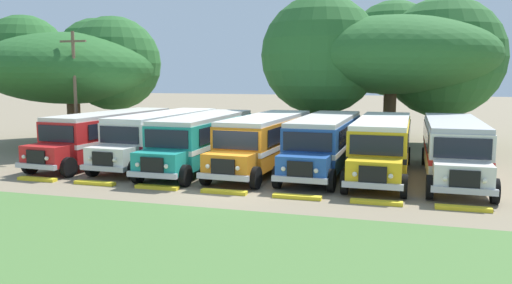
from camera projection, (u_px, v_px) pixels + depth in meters
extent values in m
plane|color=#84755B|center=(229.00, 190.00, 22.09)|extent=(220.00, 220.00, 0.00)
cube|color=#4C7538|center=(127.00, 256.00, 14.00)|extent=(80.00, 10.96, 0.01)
cube|color=red|center=(112.00, 134.00, 29.92)|extent=(3.16, 9.36, 2.10)
cube|color=white|center=(113.00, 137.00, 29.95)|extent=(3.19, 9.38, 0.24)
cube|color=black|center=(133.00, 126.00, 29.70)|extent=(0.62, 7.98, 0.80)
cube|color=black|center=(98.00, 124.00, 30.58)|extent=(0.62, 7.98, 0.80)
cube|color=beige|center=(112.00, 114.00, 29.77)|extent=(3.07, 9.25, 0.22)
cube|color=red|center=(47.00, 156.00, 25.07)|extent=(2.30, 1.56, 1.05)
cube|color=black|center=(36.00, 157.00, 24.38)|extent=(1.10, 0.18, 0.70)
cube|color=#B7B7BC|center=(36.00, 166.00, 24.40)|extent=(2.41, 0.37, 0.24)
cube|color=black|center=(56.00, 134.00, 25.56)|extent=(2.20, 0.22, 0.84)
cube|color=white|center=(155.00, 128.00, 34.23)|extent=(0.90, 0.12, 1.30)
sphere|color=#EAE5C6|center=(47.00, 158.00, 24.09)|extent=(0.20, 0.20, 0.20)
sphere|color=#EAE5C6|center=(24.00, 157.00, 24.58)|extent=(0.20, 0.20, 0.20)
cylinder|color=black|center=(69.00, 167.00, 24.82)|extent=(0.35, 1.02, 1.00)
cylinder|color=black|center=(30.00, 164.00, 25.65)|extent=(0.35, 1.02, 1.00)
cylinder|color=black|center=(158.00, 146.00, 32.43)|extent=(0.35, 1.02, 1.00)
cylinder|color=black|center=(126.00, 144.00, 33.26)|extent=(0.35, 1.02, 1.00)
cube|color=silver|center=(166.00, 135.00, 29.41)|extent=(2.92, 9.31, 2.10)
cube|color=maroon|center=(166.00, 138.00, 29.43)|extent=(2.95, 9.33, 0.24)
cube|color=black|center=(187.00, 126.00, 29.22)|extent=(0.41, 7.99, 0.80)
cube|color=black|center=(149.00, 125.00, 30.04)|extent=(0.41, 7.99, 0.80)
cube|color=silver|center=(165.00, 115.00, 29.26)|extent=(2.84, 9.20, 0.22)
cube|color=silver|center=(112.00, 157.00, 24.51)|extent=(2.26, 1.50, 1.05)
cube|color=black|center=(102.00, 159.00, 23.82)|extent=(1.10, 0.15, 0.70)
cube|color=#B7B7BC|center=(102.00, 168.00, 23.83)|extent=(2.41, 0.31, 0.24)
cube|color=black|center=(119.00, 135.00, 25.01)|extent=(2.20, 0.16, 0.84)
cube|color=maroon|center=(200.00, 129.00, 33.76)|extent=(0.90, 0.10, 1.30)
sphere|color=#EAE5C6|center=(115.00, 160.00, 23.54)|extent=(0.20, 0.20, 0.20)
sphere|color=#EAE5C6|center=(89.00, 159.00, 23.99)|extent=(0.20, 0.20, 0.20)
cylinder|color=black|center=(135.00, 169.00, 24.29)|extent=(0.33, 1.01, 1.00)
cylinder|color=black|center=(93.00, 166.00, 25.06)|extent=(0.33, 1.01, 1.00)
cylinder|color=black|center=(206.00, 147.00, 31.97)|extent=(0.33, 1.01, 1.00)
cylinder|color=black|center=(172.00, 145.00, 32.75)|extent=(0.33, 1.01, 1.00)
cube|color=teal|center=(205.00, 138.00, 27.89)|extent=(2.58, 9.22, 2.10)
cube|color=white|center=(205.00, 141.00, 27.91)|extent=(2.61, 9.24, 0.24)
cube|color=black|center=(228.00, 129.00, 27.74)|extent=(0.11, 8.00, 0.80)
cube|color=black|center=(186.00, 128.00, 28.47)|extent=(0.11, 8.00, 0.80)
cube|color=beige|center=(205.00, 117.00, 27.74)|extent=(2.49, 9.12, 0.22)
cube|color=teal|center=(160.00, 163.00, 22.93)|extent=(2.21, 1.42, 1.05)
cube|color=black|center=(152.00, 165.00, 22.22)|extent=(1.10, 0.11, 0.70)
cube|color=#B7B7BC|center=(152.00, 175.00, 22.24)|extent=(2.40, 0.22, 0.24)
cube|color=black|center=(166.00, 139.00, 23.43)|extent=(2.20, 0.08, 0.84)
cube|color=white|center=(233.00, 131.00, 32.29)|extent=(0.90, 0.07, 1.30)
sphere|color=#EAE5C6|center=(166.00, 166.00, 21.97)|extent=(0.20, 0.20, 0.20)
sphere|color=#EAE5C6|center=(137.00, 165.00, 22.38)|extent=(0.20, 0.20, 0.20)
cylinder|color=black|center=(185.00, 176.00, 22.75)|extent=(0.29, 1.00, 1.00)
cylinder|color=black|center=(138.00, 173.00, 23.44)|extent=(0.29, 1.00, 1.00)
cylinder|color=black|center=(243.00, 150.00, 30.53)|extent=(0.29, 1.00, 1.00)
cylinder|color=black|center=(206.00, 148.00, 31.22)|extent=(0.29, 1.00, 1.00)
cube|color=orange|center=(267.00, 139.00, 27.36)|extent=(3.04, 9.33, 2.10)
cube|color=white|center=(267.00, 142.00, 27.38)|extent=(3.07, 9.35, 0.24)
cube|color=black|center=(292.00, 130.00, 27.15)|extent=(0.51, 7.99, 0.80)
cube|color=black|center=(247.00, 129.00, 28.00)|extent=(0.51, 7.99, 0.80)
cube|color=silver|center=(267.00, 118.00, 27.21)|extent=(2.95, 9.23, 0.22)
cube|color=orange|center=(230.00, 165.00, 22.49)|extent=(2.28, 1.53, 1.05)
cube|color=black|center=(223.00, 167.00, 21.79)|extent=(1.10, 0.16, 0.70)
cube|color=#B7B7BC|center=(223.00, 177.00, 21.81)|extent=(2.41, 0.34, 0.24)
cube|color=black|center=(235.00, 140.00, 22.98)|extent=(2.20, 0.19, 0.84)
cube|color=white|center=(291.00, 132.00, 31.69)|extent=(0.90, 0.11, 1.30)
sphere|color=#EAE5C6|center=(238.00, 168.00, 21.51)|extent=(0.20, 0.20, 0.20)
sphere|color=#EAE5C6|center=(208.00, 166.00, 21.98)|extent=(0.20, 0.20, 0.20)
cylinder|color=black|center=(256.00, 178.00, 22.25)|extent=(0.34, 1.01, 1.00)
cylinder|color=black|center=(206.00, 174.00, 23.05)|extent=(0.34, 1.01, 1.00)
cylinder|color=black|center=(303.00, 152.00, 29.90)|extent=(0.34, 1.01, 1.00)
cylinder|color=black|center=(264.00, 150.00, 30.70)|extent=(0.34, 1.01, 1.00)
cube|color=#23519E|center=(326.00, 140.00, 26.85)|extent=(2.76, 9.27, 2.10)
cube|color=silver|center=(326.00, 143.00, 26.87)|extent=(2.79, 9.29, 0.24)
cube|color=black|center=(351.00, 131.00, 26.68)|extent=(0.27, 8.00, 0.80)
cube|color=black|center=(304.00, 130.00, 27.46)|extent=(0.27, 8.00, 0.80)
cube|color=beige|center=(326.00, 119.00, 26.70)|extent=(2.68, 9.17, 0.22)
cube|color=#23519E|center=(304.00, 167.00, 21.92)|extent=(2.24, 1.46, 1.05)
cube|color=black|center=(300.00, 170.00, 21.22)|extent=(1.10, 0.13, 0.70)
cube|color=#B7B7BC|center=(299.00, 180.00, 21.24)|extent=(2.40, 0.27, 0.24)
cube|color=black|center=(307.00, 142.00, 22.42)|extent=(2.20, 0.12, 0.84)
cube|color=silver|center=(339.00, 133.00, 31.22)|extent=(0.90, 0.09, 1.30)
sphere|color=#EAE5C6|center=(316.00, 171.00, 20.96)|extent=(0.20, 0.20, 0.20)
sphere|color=#EAE5C6|center=(283.00, 169.00, 21.39)|extent=(0.20, 0.20, 0.20)
cylinder|color=black|center=(331.00, 180.00, 21.71)|extent=(0.31, 1.01, 1.00)
cylinder|color=black|center=(277.00, 177.00, 22.45)|extent=(0.31, 1.01, 1.00)
cylinder|color=black|center=(355.00, 153.00, 29.45)|extent=(0.31, 1.01, 1.00)
cylinder|color=black|center=(315.00, 151.00, 30.18)|extent=(0.31, 1.01, 1.00)
cube|color=yellow|center=(383.00, 143.00, 25.73)|extent=(2.67, 9.25, 2.10)
cube|color=black|center=(383.00, 146.00, 25.75)|extent=(2.70, 9.27, 0.24)
cube|color=black|center=(409.00, 134.00, 25.57)|extent=(0.19, 8.00, 0.80)
cube|color=black|center=(358.00, 132.00, 26.33)|extent=(0.19, 8.00, 0.80)
cube|color=silver|center=(383.00, 120.00, 25.58)|extent=(2.59, 9.14, 0.22)
cube|color=yellow|center=(374.00, 172.00, 20.78)|extent=(2.23, 1.44, 1.05)
cube|color=black|center=(373.00, 175.00, 20.08)|extent=(1.10, 0.12, 0.70)
cube|color=#B7B7BC|center=(372.00, 186.00, 20.10)|extent=(2.40, 0.25, 0.24)
cube|color=black|center=(376.00, 145.00, 21.29)|extent=(2.20, 0.10, 0.84)
cube|color=black|center=(388.00, 135.00, 30.11)|extent=(0.90, 0.08, 1.30)
sphere|color=#EAE5C6|center=(391.00, 176.00, 19.83)|extent=(0.20, 0.20, 0.20)
sphere|color=#EAE5C6|center=(355.00, 174.00, 20.24)|extent=(0.20, 0.20, 0.20)
cylinder|color=black|center=(404.00, 186.00, 20.59)|extent=(0.30, 1.01, 1.00)
cylinder|color=black|center=(345.00, 182.00, 21.30)|extent=(0.30, 1.01, 1.00)
cylinder|color=black|center=(408.00, 156.00, 28.35)|extent=(0.30, 1.01, 1.00)
cylinder|color=black|center=(364.00, 154.00, 29.06)|extent=(0.30, 1.01, 1.00)
cube|color=silver|center=(453.00, 146.00, 24.85)|extent=(2.58, 9.22, 2.10)
cube|color=red|center=(453.00, 149.00, 24.87)|extent=(2.61, 9.24, 0.24)
cube|color=black|center=(481.00, 136.00, 24.71)|extent=(0.11, 8.00, 0.80)
cube|color=black|center=(426.00, 134.00, 25.44)|extent=(0.11, 8.00, 0.80)
cube|color=#B2B2B7|center=(454.00, 122.00, 24.70)|extent=(2.50, 9.12, 0.22)
cube|color=silver|center=(463.00, 177.00, 19.89)|extent=(2.21, 1.42, 1.05)
cube|color=black|center=(465.00, 180.00, 19.19)|extent=(1.10, 0.11, 0.70)
cube|color=#B7B7BC|center=(464.00, 191.00, 19.20)|extent=(2.40, 0.22, 0.24)
cube|color=black|center=(462.00, 148.00, 20.39)|extent=(2.20, 0.08, 0.84)
cube|color=red|center=(446.00, 137.00, 29.25)|extent=(0.90, 0.07, 1.30)
sphere|color=#EAE5C6|center=(485.00, 181.00, 18.94)|extent=(0.20, 0.20, 0.20)
sphere|color=#EAE5C6|center=(445.00, 179.00, 19.34)|extent=(0.20, 0.20, 0.20)
cylinder|color=black|center=(495.00, 191.00, 19.71)|extent=(0.29, 1.00, 1.00)
cylinder|color=black|center=(430.00, 187.00, 20.40)|extent=(0.29, 1.00, 1.00)
cylinder|color=black|center=(471.00, 158.00, 27.49)|extent=(0.29, 1.00, 1.00)
cylinder|color=black|center=(425.00, 156.00, 28.18)|extent=(0.29, 1.00, 1.00)
cube|color=yellow|center=(37.00, 179.00, 24.07)|extent=(2.00, 0.36, 0.15)
cube|color=yellow|center=(95.00, 183.00, 23.19)|extent=(2.00, 0.36, 0.15)
cube|color=yellow|center=(157.00, 187.00, 22.31)|extent=(2.00, 0.36, 0.15)
cube|color=yellow|center=(224.00, 192.00, 21.43)|extent=(2.00, 0.36, 0.15)
cube|color=yellow|center=(297.00, 197.00, 20.55)|extent=(2.00, 0.36, 0.15)
cube|color=yellow|center=(376.00, 202.00, 19.67)|extent=(2.00, 0.36, 0.15)
cube|color=yellow|center=(463.00, 208.00, 18.80)|extent=(2.00, 0.36, 0.15)
cylinder|color=brown|center=(389.00, 115.00, 35.59)|extent=(0.87, 0.87, 4.35)
ellipsoid|color=#286028|center=(391.00, 55.00, 35.05)|extent=(14.29, 12.23, 5.36)
sphere|color=#286028|center=(443.00, 58.00, 35.49)|extent=(8.41, 8.41, 8.41)
sphere|color=#286028|center=(321.00, 55.00, 34.98)|extent=(8.22, 8.22, 8.22)
sphere|color=#286028|center=(393.00, 49.00, 39.62)|extent=(7.42, 7.42, 7.42)
cylinder|color=brown|center=(74.00, 119.00, 37.04)|extent=(0.94, 0.94, 3.57)
ellipsoid|color=#286028|center=(72.00, 68.00, 36.56)|extent=(12.27, 13.17, 5.08)
sphere|color=#286028|center=(114.00, 63.00, 36.85)|extent=(6.79, 6.79, 6.79)
sphere|color=#286028|center=(25.00, 57.00, 36.41)|extent=(5.98, 5.98, 5.98)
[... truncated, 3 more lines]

